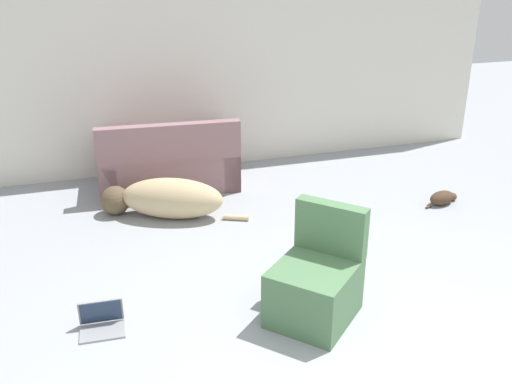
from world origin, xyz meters
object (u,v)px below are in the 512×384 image
object	(u,v)px
cat	(443,198)
side_chair	(317,283)
dog	(165,199)
couch	(168,164)
laptop_open	(102,320)

from	to	relation	value
cat	side_chair	size ratio (longest dim) A/B	0.56
dog	couch	bearing A→B (deg)	-77.31
side_chair	laptop_open	bearing A→B (deg)	-144.12
cat	laptop_open	xyz separation A→B (m)	(-3.86, -1.23, -0.00)
cat	side_chair	distance (m)	2.75
cat	laptop_open	bearing A→B (deg)	-177.55
couch	side_chair	distance (m)	3.13
couch	laptop_open	world-z (taller)	couch
couch	side_chair	world-z (taller)	couch
couch	side_chair	bearing A→B (deg)	105.83
couch	laptop_open	distance (m)	2.91
cat	side_chair	world-z (taller)	side_chair
couch	laptop_open	size ratio (longest dim) A/B	4.89
laptop_open	dog	bearing A→B (deg)	70.18
laptop_open	side_chair	size ratio (longest dim) A/B	0.39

